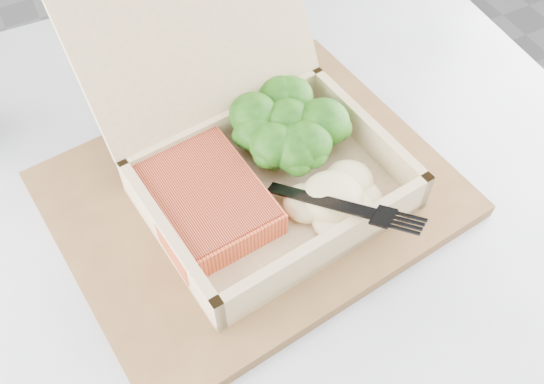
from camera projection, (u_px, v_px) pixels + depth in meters
name	position (u px, v px, depth m)	size (l,w,h in m)	color
floor	(386.00, 295.00, 1.36)	(4.00, 4.00, 0.00)	#96969C
cafe_table	(266.00, 291.00, 0.77)	(0.82, 0.82, 0.73)	black
serving_tray	(252.00, 194.00, 0.62)	(0.38, 0.30, 0.02)	brown
takeout_container	(247.00, 135.00, 0.59)	(0.27, 0.30, 0.21)	tan
salmon_fillet	(202.00, 198.00, 0.58)	(0.11, 0.14, 0.03)	#FF5F31
broccoli_pile	(288.00, 128.00, 0.62)	(0.12, 0.12, 0.04)	#337C1B
mashed_potatoes	(333.00, 197.00, 0.57)	(0.10, 0.09, 0.03)	beige
plastic_fork	(300.00, 191.00, 0.56)	(0.10, 0.14, 0.04)	black
receipt	(214.00, 64.00, 0.75)	(0.08, 0.15, 0.00)	white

